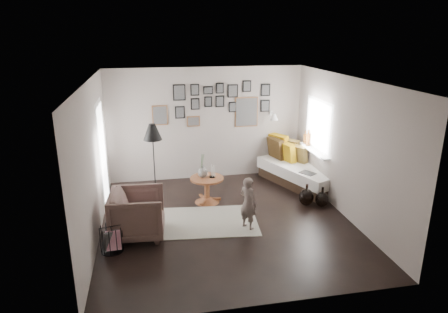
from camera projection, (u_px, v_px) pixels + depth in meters
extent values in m
plane|color=black|center=(227.00, 221.00, 7.39)|extent=(4.80, 4.80, 0.00)
plane|color=gray|center=(206.00, 124.00, 9.24)|extent=(4.50, 0.00, 4.50)
plane|color=gray|center=(266.00, 213.00, 4.75)|extent=(4.50, 0.00, 4.50)
plane|color=gray|center=(93.00, 162.00, 6.58)|extent=(0.00, 4.80, 4.80)
plane|color=gray|center=(345.00, 147.00, 7.40)|extent=(0.00, 4.80, 4.80)
plane|color=white|center=(227.00, 79.00, 6.60)|extent=(4.80, 4.80, 0.00)
plane|color=white|center=(102.00, 155.00, 7.78)|extent=(0.00, 2.14, 2.14)
plane|color=white|center=(102.00, 155.00, 7.78)|extent=(0.00, 1.88, 1.88)
plane|color=white|center=(102.00, 155.00, 7.78)|extent=(0.00, 1.93, 1.93)
plane|color=white|center=(318.00, 125.00, 8.48)|extent=(0.00, 1.30, 1.30)
plane|color=white|center=(318.00, 125.00, 8.48)|extent=(0.00, 1.14, 1.14)
cube|color=white|center=(314.00, 151.00, 8.64)|extent=(0.15, 1.32, 0.04)
cylinder|color=#8C4C14|center=(308.00, 140.00, 8.92)|extent=(0.10, 0.10, 0.28)
cylinder|color=#8C4C14|center=(305.00, 139.00, 9.09)|extent=(0.08, 0.08, 0.22)
cube|color=brown|center=(160.00, 115.00, 8.96)|extent=(0.35, 0.03, 0.45)
cube|color=black|center=(160.00, 115.00, 8.94)|extent=(0.30, 0.01, 0.40)
cube|color=black|center=(179.00, 92.00, 8.89)|extent=(0.28, 0.03, 0.36)
cube|color=black|center=(179.00, 93.00, 8.87)|extent=(0.23, 0.01, 0.31)
cube|color=black|center=(180.00, 112.00, 9.02)|extent=(0.22, 0.03, 0.28)
cube|color=black|center=(180.00, 112.00, 9.01)|extent=(0.17, 0.01, 0.23)
cube|color=black|center=(195.00, 90.00, 8.93)|extent=(0.20, 0.03, 0.26)
cube|color=black|center=(195.00, 90.00, 8.92)|extent=(0.15, 0.01, 0.21)
cube|color=black|center=(195.00, 104.00, 9.03)|extent=(0.20, 0.03, 0.26)
cube|color=black|center=(195.00, 104.00, 9.01)|extent=(0.15, 0.01, 0.21)
cube|color=black|center=(208.00, 90.00, 9.00)|extent=(0.22, 0.03, 0.18)
cube|color=black|center=(208.00, 90.00, 8.98)|extent=(0.17, 0.01, 0.13)
cube|color=black|center=(208.00, 102.00, 9.07)|extent=(0.18, 0.03, 0.24)
cube|color=black|center=(208.00, 102.00, 9.06)|extent=(0.13, 0.01, 0.19)
cube|color=black|center=(220.00, 88.00, 9.03)|extent=(0.18, 0.03, 0.24)
cube|color=black|center=(220.00, 88.00, 9.02)|extent=(0.13, 0.01, 0.19)
cube|color=black|center=(220.00, 101.00, 9.12)|extent=(0.20, 0.03, 0.26)
cube|color=black|center=(220.00, 101.00, 9.11)|extent=(0.15, 0.01, 0.21)
cube|color=black|center=(233.00, 91.00, 9.11)|extent=(0.24, 0.03, 0.30)
cube|color=black|center=(233.00, 91.00, 9.09)|extent=(0.19, 0.01, 0.25)
cube|color=black|center=(233.00, 107.00, 9.22)|extent=(0.18, 0.03, 0.24)
cube|color=black|center=(233.00, 107.00, 9.20)|extent=(0.13, 0.01, 0.19)
cube|color=brown|center=(246.00, 112.00, 9.32)|extent=(0.55, 0.03, 0.70)
cube|color=black|center=(247.00, 112.00, 9.30)|extent=(0.50, 0.01, 0.65)
cube|color=black|center=(247.00, 86.00, 9.14)|extent=(0.20, 0.03, 0.26)
cube|color=black|center=(247.00, 86.00, 9.12)|extent=(0.15, 0.01, 0.21)
cube|color=black|center=(266.00, 90.00, 9.25)|extent=(0.22, 0.03, 0.28)
cube|color=black|center=(266.00, 90.00, 9.23)|extent=(0.17, 0.01, 0.23)
cube|color=black|center=(265.00, 106.00, 9.36)|extent=(0.22, 0.03, 0.28)
cube|color=black|center=(265.00, 106.00, 9.35)|extent=(0.17, 0.01, 0.23)
cube|color=brown|center=(193.00, 121.00, 9.14)|extent=(0.30, 0.03, 0.24)
cube|color=black|center=(193.00, 121.00, 9.13)|extent=(0.25, 0.01, 0.19)
cube|color=white|center=(271.00, 113.00, 9.43)|extent=(0.06, 0.04, 0.10)
cylinder|color=white|center=(273.00, 113.00, 9.31)|extent=(0.02, 0.24, 0.02)
cone|color=white|center=(274.00, 117.00, 9.21)|extent=(0.18, 0.18, 0.14)
cube|color=white|center=(207.00, 221.00, 7.37)|extent=(1.94, 1.45, 0.01)
cone|color=brown|center=(207.00, 200.00, 8.20)|extent=(0.51, 0.51, 0.10)
cylinder|color=brown|center=(207.00, 190.00, 8.14)|extent=(0.11, 0.11, 0.39)
cylinder|color=brown|center=(207.00, 178.00, 8.06)|extent=(0.68, 0.68, 0.04)
ellipsoid|color=black|center=(203.00, 172.00, 8.03)|extent=(0.19, 0.19, 0.21)
cylinder|color=black|center=(203.00, 167.00, 7.99)|extent=(0.06, 0.06, 0.04)
cylinder|color=black|center=(212.00, 177.00, 8.07)|extent=(0.12, 0.12, 0.02)
cube|color=black|center=(299.00, 180.00, 9.11)|extent=(1.50, 2.14, 0.23)
cube|color=white|center=(300.00, 170.00, 9.04)|extent=(1.58, 2.22, 0.25)
cube|color=#AE7A09|center=(289.00, 144.00, 9.69)|extent=(0.50, 0.63, 0.58)
cube|color=#362511|center=(285.00, 147.00, 9.57)|extent=(0.36, 0.56, 0.52)
cube|color=brown|center=(298.00, 149.00, 9.47)|extent=(0.49, 0.53, 0.50)
cube|color=#AE7A09|center=(292.00, 151.00, 9.30)|extent=(0.36, 0.52, 0.48)
cube|color=brown|center=(302.00, 154.00, 9.16)|extent=(0.42, 0.48, 0.44)
cube|color=black|center=(308.00, 173.00, 8.48)|extent=(0.36, 0.39, 0.02)
imported|color=brown|center=(138.00, 214.00, 6.76)|extent=(0.96, 0.93, 0.82)
cube|color=silver|center=(139.00, 209.00, 6.79)|extent=(0.41, 0.42, 0.17)
cylinder|color=black|center=(156.00, 198.00, 8.35)|extent=(0.25, 0.25, 0.03)
cylinder|color=black|center=(154.00, 167.00, 8.14)|extent=(0.02, 0.02, 1.43)
cone|color=black|center=(152.00, 132.00, 7.92)|extent=(0.38, 0.38, 0.32)
cube|color=black|center=(112.00, 240.00, 6.35)|extent=(0.25, 0.21, 0.33)
cube|color=silver|center=(114.00, 240.00, 6.33)|extent=(0.24, 0.10, 0.33)
ellipsoid|color=black|center=(306.00, 197.00, 8.02)|extent=(0.30, 0.30, 0.35)
cylinder|color=black|center=(307.00, 187.00, 7.95)|extent=(0.05, 0.05, 0.11)
ellipsoid|color=black|center=(322.00, 199.00, 7.96)|extent=(0.27, 0.27, 0.31)
cylinder|color=black|center=(323.00, 190.00, 7.90)|extent=(0.05, 0.05, 0.11)
imported|color=#685852|center=(248.00, 203.00, 6.99)|extent=(0.39, 0.42, 0.97)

